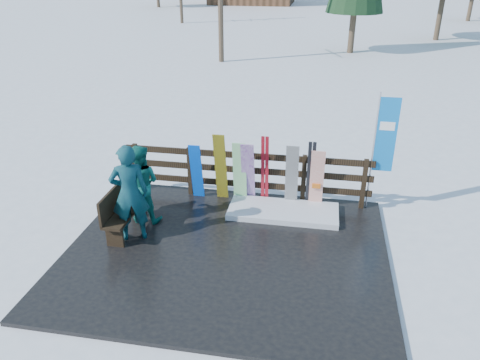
% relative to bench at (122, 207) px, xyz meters
% --- Properties ---
extents(ground, '(700.00, 700.00, 0.00)m').
position_rel_bench_xyz_m(ground, '(2.19, -0.38, -0.60)').
color(ground, white).
rests_on(ground, ground).
extents(deck, '(6.00, 5.00, 0.08)m').
position_rel_bench_xyz_m(deck, '(2.19, -0.38, -0.56)').
color(deck, black).
rests_on(deck, ground).
extents(fence, '(5.60, 0.10, 1.15)m').
position_rel_bench_xyz_m(fence, '(2.19, 1.82, 0.14)').
color(fence, black).
rests_on(fence, deck).
extents(snow_patch, '(2.35, 1.00, 0.12)m').
position_rel_bench_xyz_m(snow_patch, '(3.12, 1.22, -0.46)').
color(snow_patch, white).
rests_on(snow_patch, deck).
extents(bench, '(0.41, 1.50, 0.97)m').
position_rel_bench_xyz_m(bench, '(0.00, 0.00, 0.00)').
color(bench, black).
rests_on(bench, deck).
extents(snowboard_0, '(0.26, 0.29, 1.35)m').
position_rel_bench_xyz_m(snowboard_0, '(1.11, 1.60, 0.16)').
color(snowboard_0, blue).
rests_on(snowboard_0, deck).
extents(snowboard_1, '(0.29, 0.25, 1.46)m').
position_rel_bench_xyz_m(snowboard_1, '(2.09, 1.60, 0.22)').
color(snowboard_1, white).
rests_on(snowboard_1, deck).
extents(snowboard_2, '(0.26, 0.37, 1.65)m').
position_rel_bench_xyz_m(snowboard_2, '(1.66, 1.60, 0.31)').
color(snowboard_2, yellow).
rests_on(snowboard_2, deck).
extents(snowboard_3, '(0.28, 0.40, 1.48)m').
position_rel_bench_xyz_m(snowboard_3, '(2.28, 1.60, 0.22)').
color(snowboard_3, silver).
rests_on(snowboard_3, deck).
extents(snowboard_4, '(0.27, 0.23, 1.47)m').
position_rel_bench_xyz_m(snowboard_4, '(3.24, 1.60, 0.22)').
color(snowboard_4, black).
rests_on(snowboard_4, deck).
extents(snowboard_5, '(0.29, 0.25, 1.40)m').
position_rel_bench_xyz_m(snowboard_5, '(3.78, 1.60, 0.18)').
color(snowboard_5, white).
rests_on(snowboard_5, deck).
extents(ski_pair_a, '(0.16, 0.21, 1.62)m').
position_rel_bench_xyz_m(ski_pair_a, '(2.64, 1.67, 0.29)').
color(ski_pair_a, maroon).
rests_on(ski_pair_a, deck).
extents(ski_pair_b, '(0.17, 0.25, 1.57)m').
position_rel_bench_xyz_m(ski_pair_b, '(3.64, 1.67, 0.27)').
color(ski_pair_b, black).
rests_on(ski_pair_b, deck).
extents(rental_flag, '(0.45, 0.04, 2.60)m').
position_rel_bench_xyz_m(rental_flag, '(5.07, 1.87, 1.09)').
color(rental_flag, silver).
rests_on(rental_flag, deck).
extents(person_front, '(0.84, 0.72, 1.96)m').
position_rel_bench_xyz_m(person_front, '(0.30, -0.25, 0.46)').
color(person_front, '#115C57').
rests_on(person_front, deck).
extents(person_back, '(0.83, 0.65, 1.67)m').
position_rel_bench_xyz_m(person_back, '(0.23, 0.47, 0.32)').
color(person_back, '#12685D').
rests_on(person_back, deck).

